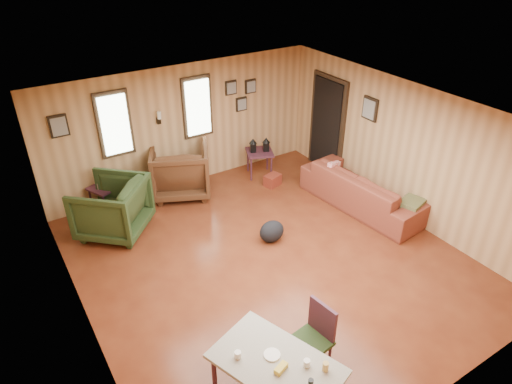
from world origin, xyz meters
The scene contains 11 objects.
room centered at (0.17, 0.27, 1.21)m, with size 5.54×6.04×2.44m.
sofa centered at (2.36, 0.41, 0.47)m, with size 2.42×0.71×0.95m, color brown.
recliner_brown centered at (-0.28, 2.65, 0.55)m, with size 1.06×1.00×1.10m, color #4A2916.
recliner_green centered at (-1.80, 2.06, 0.54)m, with size 1.04×0.97×1.07m, color #263618.
end_table centered at (-1.70, 2.77, 0.36)m, with size 0.65×0.63×0.64m.
side_table centered at (1.39, 2.46, 0.57)m, with size 0.68×0.68×0.84m.
cooler centered at (1.37, 1.94, 0.12)m, with size 0.37×0.31×0.23m.
backpack centered at (0.31, 0.41, 0.19)m, with size 0.44×0.34×0.37m.
sofa_pillows centered at (2.32, 0.15, 0.51)m, with size 0.88×1.84×0.38m.
dining_table centered at (-1.33, -2.11, 0.62)m, with size 1.20×1.53×0.88m.
dining_chair centered at (-0.66, -1.91, 0.51)m, with size 0.47×0.47×0.92m.
Camera 1 is at (-3.20, -4.64, 4.61)m, focal length 32.00 mm.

